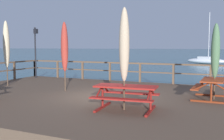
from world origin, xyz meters
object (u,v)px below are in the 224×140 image
object	(u,v)px
patio_umbrella_tall_mid_left	(124,45)
patio_umbrella_short_mid	(6,45)
patio_umbrella_tall_front	(215,51)
patio_umbrella_tall_back_left	(65,47)
lamp_post_hooked	(35,45)
picnic_table_front_left	(126,92)
picnic_table_mid_centre	(213,85)
sailboat_distant	(206,61)

from	to	relation	value
patio_umbrella_tall_mid_left	patio_umbrella_short_mid	size ratio (longest dim) A/B	0.97
patio_umbrella_tall_front	patio_umbrella_short_mid	world-z (taller)	patio_umbrella_short_mid
patio_umbrella_tall_back_left	lamp_post_hooked	distance (m)	5.62
patio_umbrella_tall_mid_left	lamp_post_hooked	size ratio (longest dim) A/B	0.99
picnic_table_front_left	picnic_table_mid_centre	size ratio (longest dim) A/B	1.15
picnic_table_mid_centre	patio_umbrella_tall_back_left	xyz separation A→B (m)	(-6.16, -0.63, 1.40)
picnic_table_front_left	patio_umbrella_short_mid	distance (m)	7.83
picnic_table_front_left	patio_umbrella_short_mid	world-z (taller)	patio_umbrella_short_mid
patio_umbrella_short_mid	sailboat_distant	size ratio (longest dim) A/B	0.42
picnic_table_mid_centre	lamp_post_hooked	distance (m)	11.10
lamp_post_hooked	patio_umbrella_tall_front	bearing A→B (deg)	-14.40
picnic_table_front_left	patio_umbrella_tall_front	bearing A→B (deg)	49.55
picnic_table_front_left	picnic_table_mid_centre	bearing A→B (deg)	49.84
patio_umbrella_tall_back_left	lamp_post_hooked	size ratio (longest dim) A/B	0.96
patio_umbrella_tall_mid_left	patio_umbrella_tall_front	distance (m)	3.85
patio_umbrella_tall_back_left	patio_umbrella_tall_mid_left	bearing A→B (deg)	-31.35
patio_umbrella_short_mid	picnic_table_mid_centre	bearing A→B (deg)	2.95
picnic_table_front_left	picnic_table_mid_centre	world-z (taller)	same
patio_umbrella_tall_mid_left	patio_umbrella_tall_back_left	bearing A→B (deg)	148.65
patio_umbrella_short_mid	patio_umbrella_tall_back_left	bearing A→B (deg)	-2.13
patio_umbrella_tall_mid_left	patio_umbrella_tall_back_left	world-z (taller)	patio_umbrella_tall_mid_left
patio_umbrella_tall_back_left	patio_umbrella_short_mid	xyz separation A→B (m)	(-3.56, 0.13, 0.13)
patio_umbrella_short_mid	sailboat_distant	bearing A→B (deg)	77.47
patio_umbrella_tall_back_left	lamp_post_hooked	world-z (taller)	lamp_post_hooked
sailboat_distant	picnic_table_mid_centre	bearing A→B (deg)	-85.47
picnic_table_mid_centre	patio_umbrella_tall_back_left	world-z (taller)	patio_umbrella_tall_back_left
picnic_table_front_left	sailboat_distant	size ratio (longest dim) A/B	0.26
picnic_table_mid_centre	patio_umbrella_tall_front	distance (m)	1.26
sailboat_distant	patio_umbrella_tall_front	bearing A→B (deg)	-85.37
patio_umbrella_tall_front	patio_umbrella_tall_back_left	bearing A→B (deg)	-173.92
patio_umbrella_tall_front	sailboat_distant	world-z (taller)	sailboat_distant
patio_umbrella_tall_front	lamp_post_hooked	size ratio (longest dim) A/B	0.89
patio_umbrella_tall_back_left	sailboat_distant	world-z (taller)	sailboat_distant
picnic_table_front_left	patio_umbrella_tall_front	size ratio (longest dim) A/B	0.72
patio_umbrella_tall_back_left	patio_umbrella_short_mid	bearing A→B (deg)	177.87
picnic_table_mid_centre	patio_umbrella_tall_back_left	bearing A→B (deg)	-174.14
lamp_post_hooked	sailboat_distant	size ratio (longest dim) A/B	0.41
patio_umbrella_tall_mid_left	lamp_post_hooked	distance (m)	9.95
picnic_table_front_left	patio_umbrella_tall_front	xyz separation A→B (m)	(2.46, 2.88, 1.25)
picnic_table_front_left	patio_umbrella_tall_back_left	world-z (taller)	patio_umbrella_tall_back_left
picnic_table_mid_centre	sailboat_distant	size ratio (longest dim) A/B	0.23
picnic_table_mid_centre	patio_umbrella_tall_front	xyz separation A→B (m)	(0.05, 0.03, 1.26)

